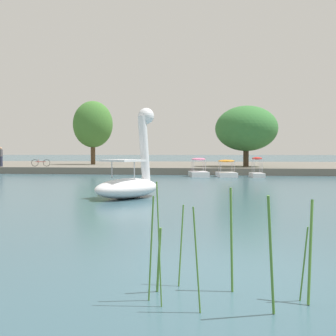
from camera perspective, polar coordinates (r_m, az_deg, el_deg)
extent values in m
plane|color=#385966|center=(6.41, 8.22, -14.54)|extent=(691.61, 691.61, 0.00)
cube|color=#6B665B|center=(45.51, 7.69, 0.21)|extent=(121.13, 25.39, 0.58)
ellipsoid|color=white|center=(16.23, -5.86, -2.91)|extent=(3.09, 3.59, 0.81)
cylinder|color=white|center=(16.90, -3.45, 2.83)|extent=(0.63, 0.71, 2.79)
sphere|color=white|center=(17.07, -3.17, 7.48)|extent=(0.94, 0.94, 0.68)
cone|color=yellow|center=(17.27, -2.56, 7.42)|extent=(0.53, 0.54, 0.38)
cube|color=white|center=(15.99, -6.52, 1.08)|extent=(1.85, 1.79, 0.08)
cylinder|color=silver|center=(15.55, -4.87, -0.29)|extent=(0.04, 0.04, 0.73)
cylinder|color=silver|center=(16.45, -8.07, -0.17)|extent=(0.04, 0.04, 0.73)
cube|color=white|center=(30.92, 12.66, -0.99)|extent=(1.11, 1.86, 0.32)
ellipsoid|color=red|center=(30.88, 12.68, 1.36)|extent=(0.85, 1.07, 0.20)
cylinder|color=#B7B7BF|center=(31.22, 11.99, 0.36)|extent=(0.04, 0.04, 1.11)
cylinder|color=#B7B7BF|center=(31.34, 13.07, 0.36)|extent=(0.04, 0.04, 1.11)
cylinder|color=#B7B7BF|center=(30.44, 12.27, 0.31)|extent=(0.04, 0.04, 1.11)
cylinder|color=#B7B7BF|center=(30.56, 13.37, 0.31)|extent=(0.04, 0.04, 1.11)
cube|color=white|center=(30.90, 8.39, -0.93)|extent=(1.72, 2.33, 0.35)
ellipsoid|color=orange|center=(30.86, 8.40, 1.01)|extent=(1.46, 1.28, 0.20)
cylinder|color=#B7B7BF|center=(31.20, 7.32, 0.23)|extent=(0.04, 0.04, 0.87)
cylinder|color=#B7B7BF|center=(31.39, 9.17, 0.23)|extent=(0.04, 0.04, 0.87)
cylinder|color=#B7B7BF|center=(30.35, 7.59, 0.17)|extent=(0.04, 0.04, 0.87)
cylinder|color=#B7B7BF|center=(30.55, 9.50, 0.17)|extent=(0.04, 0.04, 0.87)
cube|color=white|center=(31.13, 4.42, -0.86)|extent=(1.80, 2.62, 0.38)
ellipsoid|color=pink|center=(31.09, 4.43, 1.28)|extent=(1.36, 1.51, 0.20)
cylinder|color=#B7B7BF|center=(31.56, 3.48, 0.41)|extent=(0.04, 0.04, 0.97)
cylinder|color=#B7B7BF|center=(31.69, 5.08, 0.42)|extent=(0.04, 0.04, 0.97)
cylinder|color=#B7B7BF|center=(30.51, 3.74, 0.35)|extent=(0.04, 0.04, 0.97)
cylinder|color=#B7B7BF|center=(30.65, 5.39, 0.35)|extent=(0.04, 0.04, 0.97)
cylinder|color=#4C3823|center=(44.05, -10.73, 2.70)|extent=(0.49, 0.49, 3.38)
ellipsoid|color=#427A33|center=(44.16, -10.76, 6.19)|extent=(4.85, 4.14, 5.04)
cylinder|color=#423323|center=(37.12, 11.15, 2.21)|extent=(0.50, 0.50, 2.61)
ellipsoid|color=#387538|center=(37.18, 11.17, 5.60)|extent=(7.90, 7.99, 4.13)
cube|color=#23283D|center=(39.61, -22.87, 0.86)|extent=(0.26, 0.26, 0.93)
cube|color=#4C4C51|center=(39.60, -22.89, 2.00)|extent=(0.29, 0.28, 0.64)
sphere|color=tan|center=(39.60, -22.90, 2.62)|extent=(0.22, 0.22, 0.22)
torus|color=black|center=(38.89, -17.06, 0.71)|extent=(0.66, 0.15, 0.66)
torus|color=black|center=(39.20, -18.59, 0.71)|extent=(0.66, 0.15, 0.66)
cube|color=#A51E1E|center=(39.04, -17.83, 0.87)|extent=(0.97, 0.20, 0.04)
cylinder|color=#A51E1E|center=(39.10, -18.14, 1.00)|extent=(0.03, 0.03, 0.28)
cylinder|color=#4C7F33|center=(4.67, 4.15, -13.06)|extent=(0.10, 0.03, 1.23)
cylinder|color=#4C7F33|center=(5.25, 19.77, -11.22)|extent=(0.11, 0.22, 1.26)
cylinder|color=#4C7F33|center=(5.59, 1.89, -11.05)|extent=(0.08, 0.09, 1.12)
cylinder|color=#4C7F33|center=(5.40, 9.11, -10.15)|extent=(0.06, 0.05, 1.39)
cylinder|color=#4C7F33|center=(4.99, -2.45, -11.53)|extent=(0.09, 0.08, 1.32)
cylinder|color=#4C7F33|center=(5.29, 18.94, -12.94)|extent=(0.09, 0.10, 0.94)
cylinder|color=#4C7F33|center=(4.81, -1.29, -10.93)|extent=(0.07, 0.02, 1.50)
cylinder|color=#4C7F33|center=(4.66, 14.59, -12.16)|extent=(0.13, 0.23, 1.38)
cylinder|color=#4C7F33|center=(5.34, -1.32, -13.08)|extent=(0.09, 0.12, 0.87)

